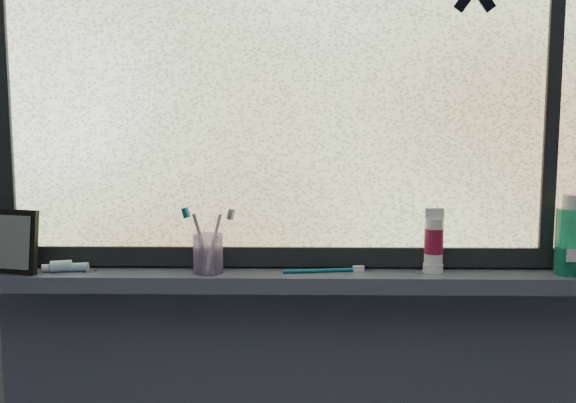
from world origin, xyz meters
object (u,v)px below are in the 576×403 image
(mouthwash_bottle, at_px, (569,235))
(toothbrush_cup, at_px, (208,254))
(vanity_mirror, at_px, (14,241))
(cream_tube, at_px, (434,238))

(mouthwash_bottle, bearing_deg, toothbrush_cup, 179.94)
(vanity_mirror, height_order, mouthwash_bottle, mouthwash_bottle)
(vanity_mirror, xyz_separation_m, toothbrush_cup, (0.48, 0.01, -0.03))
(vanity_mirror, bearing_deg, cream_tube, 16.05)
(mouthwash_bottle, relative_size, cream_tube, 1.42)
(cream_tube, bearing_deg, vanity_mirror, -178.44)
(vanity_mirror, xyz_separation_m, cream_tube, (1.04, 0.03, 0.01))
(vanity_mirror, bearing_deg, toothbrush_cup, 15.41)
(vanity_mirror, distance_m, mouthwash_bottle, 1.37)
(toothbrush_cup, xyz_separation_m, mouthwash_bottle, (0.89, -0.00, 0.05))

